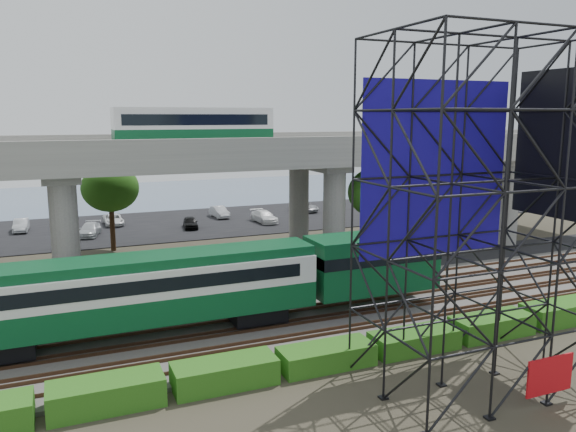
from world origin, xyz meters
name	(u,v)px	position (x,y,z in m)	size (l,w,h in m)	color
ground	(274,337)	(0.00, 0.00, 0.00)	(140.00, 140.00, 0.00)	#474233
ballast_bed	(261,323)	(0.00, 2.00, 0.10)	(90.00, 12.00, 0.20)	slate
service_road	(221,284)	(0.00, 10.50, 0.04)	(90.00, 5.00, 0.08)	black
parking_lot	(162,225)	(0.00, 34.00, 0.04)	(90.00, 18.00, 0.08)	black
harbor_water	(134,198)	(0.00, 56.00, 0.01)	(140.00, 40.00, 0.03)	slate
rail_tracks	(261,320)	(0.00, 2.00, 0.28)	(90.00, 9.52, 0.16)	#472D1E
commuter_train	(179,286)	(-4.65, 2.00, 2.88)	(29.30, 3.06, 4.30)	black
overpass	(199,163)	(-0.02, 16.00, 8.21)	(80.00, 12.00, 12.40)	#9E9B93
scaffold_tower	(478,217)	(6.37, -7.98, 7.47)	(9.36, 6.36, 15.00)	black
hedge_strip	(326,355)	(1.01, -4.30, 0.56)	(34.60, 1.80, 1.20)	#286016
trees	(139,200)	(-4.67, 16.17, 5.57)	(40.94, 16.94, 7.69)	#382314
suv	(105,288)	(-7.85, 10.36, 0.71)	(2.08, 4.50, 1.25)	black
parked_cars	(165,220)	(0.34, 33.49, 0.70)	(38.82, 9.63, 1.30)	white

